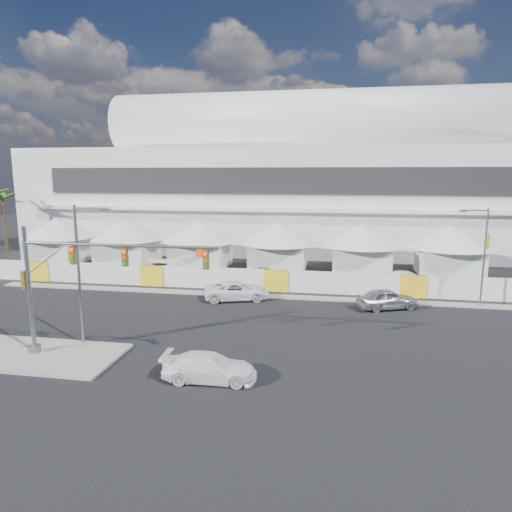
% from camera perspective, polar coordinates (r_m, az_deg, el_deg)
% --- Properties ---
extents(ground, '(160.00, 160.00, 0.00)m').
position_cam_1_polar(ground, '(30.09, -12.92, -10.70)').
color(ground, black).
rests_on(ground, ground).
extents(median_island, '(10.00, 5.00, 0.15)m').
position_cam_1_polar(median_island, '(30.49, -25.84, -11.06)').
color(median_island, gray).
rests_on(median_island, ground).
extents(far_curb, '(80.00, 1.20, 0.12)m').
position_cam_1_polar(far_curb, '(40.66, 22.18, -5.60)').
color(far_curb, gray).
rests_on(far_curb, ground).
extents(stadium, '(80.00, 24.80, 21.98)m').
position_cam_1_polar(stadium, '(67.35, 7.99, 9.14)').
color(stadium, silver).
rests_on(stadium, ground).
extents(tent_row, '(53.40, 8.40, 5.40)m').
position_cam_1_polar(tent_row, '(51.49, -2.13, 1.88)').
color(tent_row, silver).
rests_on(tent_row, ground).
extents(hoarding_fence, '(70.00, 0.25, 2.00)m').
position_cam_1_polar(hoarding_fence, '(41.76, 2.53, -3.09)').
color(hoarding_fence, silver).
rests_on(hoarding_fence, ground).
extents(palm_cluster, '(10.60, 10.60, 8.55)m').
position_cam_1_polar(palm_cluster, '(71.24, -29.03, 5.95)').
color(palm_cluster, '#47331E').
rests_on(palm_cluster, ground).
extents(sedan_silver, '(3.60, 5.22, 1.65)m').
position_cam_1_polar(sedan_silver, '(37.87, 16.08, -5.17)').
color(sedan_silver, '#ACACB0').
rests_on(sedan_silver, ground).
extents(pickup_curb, '(4.11, 6.06, 1.54)m').
position_cam_1_polar(pickup_curb, '(39.07, -2.44, -4.38)').
color(pickup_curb, white).
rests_on(pickup_curb, ground).
extents(pickup_near, '(2.33, 5.04, 1.43)m').
position_cam_1_polar(pickup_near, '(24.50, -5.84, -13.67)').
color(pickup_near, white).
rests_on(pickup_near, ground).
extents(lot_car_a, '(2.40, 4.81, 1.51)m').
position_cam_1_polar(lot_car_a, '(45.18, 18.40, -2.91)').
color(lot_car_a, silver).
rests_on(lot_car_a, ground).
extents(traffic_mast, '(11.81, 0.73, 7.54)m').
position_cam_1_polar(traffic_mast, '(28.20, -22.45, -3.23)').
color(traffic_mast, slate).
rests_on(traffic_mast, median_island).
extents(streetlight_median, '(2.39, 0.24, 8.65)m').
position_cam_1_polar(streetlight_median, '(29.80, -20.95, -1.09)').
color(streetlight_median, gray).
rests_on(streetlight_median, median_island).
extents(streetlight_curb, '(2.37, 0.53, 7.99)m').
position_cam_1_polar(streetlight_curb, '(40.41, 26.44, 0.65)').
color(streetlight_curb, slate).
rests_on(streetlight_curb, ground).
extents(boom_lift, '(7.17, 1.77, 3.63)m').
position_cam_1_polar(boom_lift, '(46.75, -11.53, -1.88)').
color(boom_lift, '#D94A14').
rests_on(boom_lift, ground).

